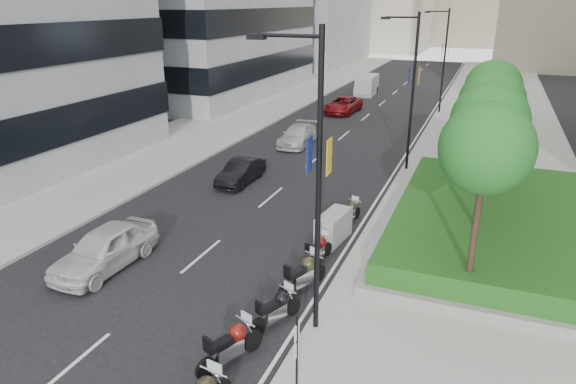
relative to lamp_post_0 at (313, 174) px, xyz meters
The scene contains 26 objects.
ground 6.62m from the lamp_post_0, 166.43° to the right, with size 160.00×160.00×0.00m, color black.
sidewalk_right 29.82m from the lamp_post_0, 80.49° to the left, with size 10.00×100.00×0.15m, color #9E9B93.
sidewalk_left 33.56m from the lamp_post_0, 119.10° to the left, with size 8.00×100.00×0.15m, color #9E9B93.
lane_edge 29.44m from the lamp_post_0, 90.88° to the left, with size 0.12×100.00×0.01m, color silver.
lane_centre 29.97m from the lamp_post_0, 101.01° to the left, with size 0.12×100.00×0.01m, color silver.
planter 11.73m from the lamp_post_0, 56.95° to the left, with size 10.00×14.00×0.40m, color gray.
hedge 11.50m from the lamp_post_0, 56.95° to the left, with size 9.40×13.40×0.80m, color #144615.
tree_0 5.30m from the lamp_post_0, 34.56° to the left, with size 2.80×2.80×6.30m.
tree_1 8.25m from the lamp_post_0, 58.11° to the left, with size 2.80×2.80×6.30m.
tree_2 11.84m from the lamp_post_0, 68.40° to the left, with size 2.80×2.80×6.30m.
tree_3 15.62m from the lamp_post_0, 73.81° to the left, with size 2.80×2.80×6.30m.
lamp_post_0 is the anchor object (origin of this frame).
lamp_post_1 17.00m from the lamp_post_0, 90.00° to the left, with size 2.34×0.45×9.00m.
lamp_post_2 35.00m from the lamp_post_0, 90.00° to the left, with size 2.34×0.45×9.00m.
parking_sign 4.74m from the lamp_post_0, 77.67° to the right, with size 0.06×0.32×2.50m.
motorcycle_1 5.25m from the lamp_post_0, 123.37° to the right, with size 1.10×2.19×1.16m.
motorcycle_2 4.62m from the lamp_post_0, behind, with size 1.01×2.03×1.07m.
motorcycle_3 4.97m from the lamp_post_0, 115.56° to the left, with size 1.09×2.31×1.21m.
motorcycle_4 6.28m from the lamp_post_0, 105.59° to the left, with size 0.77×1.97×1.00m.
motorcycle_5 7.72m from the lamp_post_0, 100.48° to the left, with size 1.11×2.21×1.27m.
motorcycle_6 9.51m from the lamp_post_0, 96.94° to the left, with size 0.75×1.94×0.98m.
car_a 9.56m from the lamp_post_0, behind, with size 1.88×4.67×1.59m, color silver.
car_b 14.72m from the lamp_post_0, 125.16° to the left, with size 1.36×3.90×1.28m, color black.
car_c 22.16m from the lamp_post_0, 111.49° to the left, with size 1.90×4.69×1.36m, color #BAB9BC.
car_d 33.31m from the lamp_post_0, 104.02° to the left, with size 2.38×5.17×1.44m, color maroon.
delivery_van 43.40m from the lamp_post_0, 101.07° to the left, with size 2.02×4.82×1.99m.
Camera 1 is at (8.40, -11.73, 9.53)m, focal length 32.00 mm.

